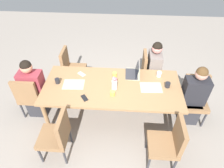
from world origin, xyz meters
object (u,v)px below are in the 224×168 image
chair_near_left_mid (149,70)px  coffee_mug_near_right (159,74)px  chair_head_right_left_near (30,95)px  chair_far_right_far (57,134)px  dining_table (112,89)px  chair_head_left_left_far (194,96)px  flower_vase (114,83)px  laptop_near_left_mid (133,73)px  coffee_mug_centre_right (168,85)px  person_near_left_mid (153,71)px  person_head_left_left_far (192,98)px  phone_black (84,98)px  coffee_mug_centre_left (113,93)px  person_head_right_left_near (35,91)px  phone_silver (82,74)px  coffee_mug_near_left (57,81)px  chair_near_right_mid (71,67)px  coffee_mug_far_left (115,75)px  chair_far_right_near (169,142)px

chair_near_left_mid → coffee_mug_near_right: 0.58m
chair_head_right_left_near → chair_far_right_far: size_ratio=1.00×
dining_table → chair_near_left_mid: size_ratio=2.62×
chair_head_left_left_far → flower_vase: (1.43, 0.16, 0.37)m
chair_head_left_left_far → laptop_near_left_mid: laptop_near_left_mid is taller
chair_far_right_far → coffee_mug_centre_right: size_ratio=10.17×
person_near_left_mid → person_head_left_left_far: same height
coffee_mug_centre_right → phone_black: bearing=15.0°
person_head_left_left_far → person_near_left_mid: bearing=-49.7°
dining_table → coffee_mug_centre_right: bearing=-176.9°
laptop_near_left_mid → coffee_mug_centre_right: laptop_near_left_mid is taller
coffee_mug_centre_left → person_head_right_left_near: bearing=-8.9°
chair_far_right_far → coffee_mug_near_right: size_ratio=10.14×
chair_head_left_left_far → phone_silver: (2.06, -0.19, 0.25)m
coffee_mug_near_left → chair_near_left_mid: bearing=-154.5°
chair_head_right_left_near → person_head_left_left_far: person_head_left_left_far is taller
chair_near_right_mid → chair_head_right_left_near: bearing=58.6°
dining_table → phone_silver: (0.58, -0.29, 0.07)m
chair_near_right_mid → coffee_mug_centre_left: chair_near_right_mid is taller
person_head_right_left_near → flower_vase: 1.51m
chair_near_left_mid → phone_silver: bearing=22.1°
chair_head_right_left_near → person_head_left_left_far: (-2.90, -0.09, 0.03)m
phone_black → coffee_mug_centre_left: bearing=67.1°
coffee_mug_near_left → chair_head_left_left_far: bearing=-178.1°
dining_table → coffee_mug_near_left: size_ratio=25.68×
chair_near_right_mid → flower_vase: (-0.98, 0.89, 0.37)m
chair_near_left_mid → coffee_mug_near_left: size_ratio=9.79×
chair_head_left_left_far → coffee_mug_far_left: bearing=-6.0°
chair_far_right_near → coffee_mug_near_left: bearing=-25.8°
person_head_right_left_near → chair_far_right_far: size_ratio=1.33×
coffee_mug_far_left → chair_far_right_near: bearing=127.3°
dining_table → phone_black: bearing=36.7°
person_head_right_left_near → chair_head_left_left_far: 2.90m
person_near_left_mid → flower_vase: person_near_left_mid is taller
chair_far_right_near → coffee_mug_near_right: size_ratio=10.14×
flower_vase → chair_far_right_near: bearing=136.1°
person_head_left_left_far → flower_vase: 1.42m
person_head_right_left_near → phone_black: bearing=161.9°
chair_far_right_near → coffee_mug_near_right: chair_far_right_near is taller
coffee_mug_far_left → person_head_right_left_near: bearing=9.5°
dining_table → chair_head_right_left_near: 1.49m
person_head_left_left_far → coffee_mug_near_right: (0.59, -0.31, 0.27)m
chair_near_left_mid → phone_black: 1.63m
phone_black → chair_head_right_left_near: bearing=-138.8°
person_head_right_left_near → coffee_mug_centre_right: 2.38m
chair_head_right_left_near → chair_head_left_left_far: same height
laptop_near_left_mid → phone_black: bearing=40.0°
person_head_right_left_near → chair_head_left_left_far: size_ratio=1.33×
chair_head_right_left_near → chair_far_right_near: bearing=161.3°
chair_head_left_left_far → phone_silver: size_ratio=6.00×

